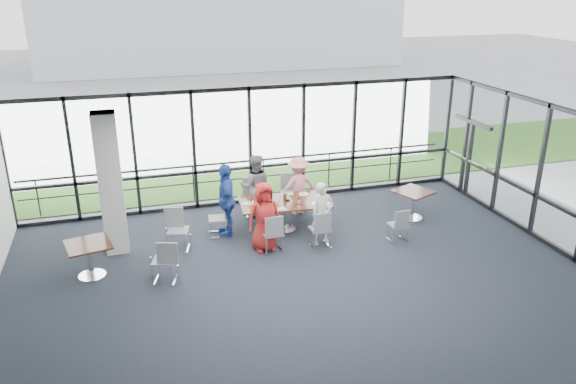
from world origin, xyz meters
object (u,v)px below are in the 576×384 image
object	(u,v)px
chair_spare_lb	(178,231)
chair_spare_r	(398,225)
structural_column	(111,184)
chair_main_fl	(254,198)
side_table_right	(413,195)
diner_far_left	(255,186)
chair_main_nl	(272,233)
diner_near_right	(322,214)
diner_near_left	(264,217)
chair_main_nr	(320,229)
diner_far_right	(298,186)
chair_main_fr	(293,193)
diner_end	(226,200)
side_table_left	(89,249)
chair_main_end	(218,218)
main_table	(284,205)
chair_spare_la	(164,261)

from	to	relation	value
chair_spare_lb	chair_spare_r	bearing A→B (deg)	-177.20
structural_column	chair_main_fl	size ratio (longest dim) A/B	3.41
side_table_right	chair_spare_lb	xyz separation A→B (m)	(-5.95, -0.06, -0.16)
diner_far_left	chair_main_nl	bearing A→B (deg)	97.85
chair_main_nl	chair_spare_r	distance (m)	2.98
side_table_right	diner_near_right	size ratio (longest dim) A/B	0.73
diner_near_left	diner_far_left	distance (m)	1.94
chair_main_nr	diner_far_right	bearing A→B (deg)	83.99
structural_column	chair_main_fr	bearing A→B (deg)	13.22
chair_spare_r	diner_end	bearing A→B (deg)	155.17
diner_near_right	side_table_left	bearing A→B (deg)	175.50
chair_main_fr	diner_near_left	bearing A→B (deg)	71.66
diner_end	chair_main_fl	bearing A→B (deg)	143.81
diner_near_right	chair_main_fr	size ratio (longest dim) A/B	1.54
side_table_left	diner_far_right	size ratio (longest dim) A/B	0.65
diner_end	chair_main_end	world-z (taller)	diner_end
diner_near_right	diner_end	xyz separation A→B (m)	(-2.02, 1.12, 0.15)
diner_near_left	structural_column	bearing A→B (deg)	159.28
diner_end	chair_main_nl	size ratio (longest dim) A/B	1.99
main_table	chair_spare_lb	distance (m)	2.64
side_table_right	diner_far_right	size ratio (longest dim) A/B	0.70
chair_main_nl	chair_spare_lb	size ratio (longest dim) A/B	0.96
chair_spare_la	main_table	bearing A→B (deg)	47.07
main_table	diner_end	world-z (taller)	diner_end
diner_end	chair_spare_lb	xyz separation A→B (m)	(-1.22, -0.49, -0.42)
diner_near_right	chair_main_fr	distance (m)	2.10
diner_far_right	chair_main_fr	distance (m)	0.39
diner_far_left	chair_main_fr	distance (m)	1.11
side_table_left	chair_spare_la	distance (m)	1.59
structural_column	chair_spare_r	world-z (taller)	structural_column
diner_end	chair_main_fl	size ratio (longest dim) A/B	1.90
chair_main_end	chair_spare_r	distance (m)	4.28
chair_spare_r	main_table	bearing A→B (deg)	146.89
main_table	diner_far_left	distance (m)	1.14
diner_far_left	chair_spare_r	xyz separation A→B (m)	(2.85, -2.40, -0.42)
chair_main_fl	diner_far_right	bearing A→B (deg)	173.56
diner_near_right	chair_main_nl	distance (m)	1.25
diner_near_left	chair_spare_r	size ratio (longest dim) A/B	1.98
diner_end	chair_main_end	distance (m)	0.51
chair_main_end	chair_spare_r	bearing A→B (deg)	77.14
side_table_left	chair_main_fr	bearing A→B (deg)	23.14
chair_main_fl	chair_main_end	world-z (taller)	chair_main_fl
chair_main_fl	chair_main_fr	bearing A→B (deg)	-173.92
structural_column	chair_spare_r	bearing A→B (deg)	-12.71
diner_near_right	chair_spare_r	xyz separation A→B (m)	(1.75, -0.41, -0.34)
main_table	chair_spare_la	bearing A→B (deg)	-145.93
side_table_left	side_table_right	xyz separation A→B (m)	(7.84, 0.78, -0.00)
main_table	chair_main_fr	xyz separation A→B (m)	(0.57, 1.10, -0.16)
diner_near_right	chair_main_nr	size ratio (longest dim) A/B	1.70
diner_end	chair_main_end	xyz separation A→B (m)	(-0.23, 0.01, -0.46)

